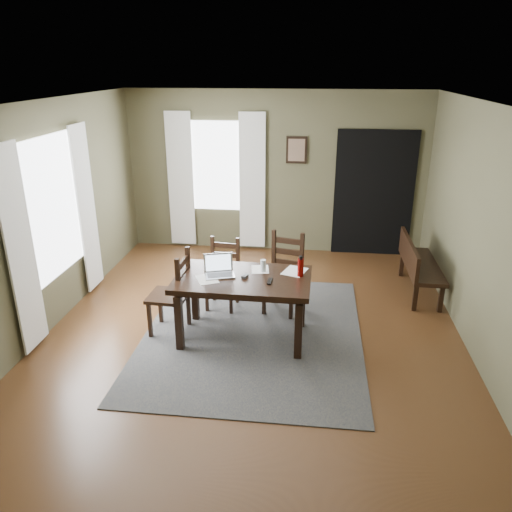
# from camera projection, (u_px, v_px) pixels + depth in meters

# --- Properties ---
(ground) EXTENTS (5.00, 6.00, 0.01)m
(ground) POSITION_uv_depth(u_px,v_px,m) (253.00, 334.00, 6.09)
(ground) COLOR #492C16
(room_shell) EXTENTS (5.02, 6.02, 2.71)m
(room_shell) POSITION_uv_depth(u_px,v_px,m) (253.00, 189.00, 5.43)
(room_shell) COLOR #4F4C33
(room_shell) RESTS_ON ground
(rug) EXTENTS (2.60, 3.20, 0.01)m
(rug) POSITION_uv_depth(u_px,v_px,m) (253.00, 333.00, 6.09)
(rug) COLOR #373737
(rug) RESTS_ON ground
(dining_table) EXTENTS (1.57, 0.96, 0.78)m
(dining_table) POSITION_uv_depth(u_px,v_px,m) (243.00, 285.00, 5.76)
(dining_table) COLOR black
(dining_table) RESTS_ON rug
(chair_end) EXTENTS (0.48, 0.48, 1.03)m
(chair_end) POSITION_uv_depth(u_px,v_px,m) (173.00, 294.00, 5.95)
(chair_end) COLOR black
(chair_end) RESTS_ON rug
(chair_back_left) EXTENTS (0.44, 0.45, 0.93)m
(chair_back_left) POSITION_uv_depth(u_px,v_px,m) (223.00, 275.00, 6.62)
(chair_back_left) COLOR black
(chair_back_left) RESTS_ON rug
(chair_back_right) EXTENTS (0.55, 0.55, 1.04)m
(chair_back_right) POSITION_uv_depth(u_px,v_px,m) (284.00, 274.00, 6.51)
(chair_back_right) COLOR black
(chair_back_right) RESTS_ON rug
(bench) EXTENTS (0.44, 1.36, 0.77)m
(bench) POSITION_uv_depth(u_px,v_px,m) (417.00, 262.00, 7.03)
(bench) COLOR black
(bench) RESTS_ON ground
(laptop) EXTENTS (0.40, 0.35, 0.23)m
(laptop) POSITION_uv_depth(u_px,v_px,m) (219.00, 269.00, 5.78)
(laptop) COLOR #B7B7BC
(laptop) RESTS_ON dining_table
(computer_mouse) EXTENTS (0.08, 0.10, 0.03)m
(computer_mouse) POSITION_uv_depth(u_px,v_px,m) (245.00, 276.00, 5.71)
(computer_mouse) COLOR #3F3F42
(computer_mouse) RESTS_ON dining_table
(tv_remote) EXTENTS (0.05, 0.17, 0.02)m
(tv_remote) POSITION_uv_depth(u_px,v_px,m) (270.00, 281.00, 5.59)
(tv_remote) COLOR black
(tv_remote) RESTS_ON dining_table
(drinking_glass) EXTENTS (0.09, 0.09, 0.14)m
(drinking_glass) POSITION_uv_depth(u_px,v_px,m) (263.00, 266.00, 5.86)
(drinking_glass) COLOR silver
(drinking_glass) RESTS_ON dining_table
(water_bottle) EXTENTS (0.08, 0.08, 0.25)m
(water_bottle) POSITION_uv_depth(u_px,v_px,m) (301.00, 267.00, 5.71)
(water_bottle) COLOR #970F0B
(water_bottle) RESTS_ON dining_table
(paper_a) EXTENTS (0.33, 0.36, 0.00)m
(paper_a) POSITION_uv_depth(u_px,v_px,m) (207.00, 279.00, 5.66)
(paper_a) COLOR white
(paper_a) RESTS_ON dining_table
(paper_c) EXTENTS (0.24, 0.29, 0.00)m
(paper_c) POSITION_uv_depth(u_px,v_px,m) (260.00, 269.00, 5.93)
(paper_c) COLOR white
(paper_c) RESTS_ON dining_table
(paper_d) EXTENTS (0.33, 0.37, 0.00)m
(paper_d) POSITION_uv_depth(u_px,v_px,m) (295.00, 271.00, 5.88)
(paper_d) COLOR white
(paper_d) RESTS_ON dining_table
(window_left) EXTENTS (0.01, 1.30, 1.70)m
(window_left) POSITION_uv_depth(u_px,v_px,m) (52.00, 208.00, 6.02)
(window_left) COLOR white
(window_left) RESTS_ON ground
(window_back) EXTENTS (1.00, 0.01, 1.50)m
(window_back) POSITION_uv_depth(u_px,v_px,m) (216.00, 166.00, 8.42)
(window_back) COLOR white
(window_back) RESTS_ON ground
(curtain_left_near) EXTENTS (0.03, 0.48, 2.30)m
(curtain_left_near) POSITION_uv_depth(u_px,v_px,m) (20.00, 251.00, 5.35)
(curtain_left_near) COLOR silver
(curtain_left_near) RESTS_ON ground
(curtain_left_far) EXTENTS (0.03, 0.48, 2.30)m
(curtain_left_far) POSITION_uv_depth(u_px,v_px,m) (87.00, 209.00, 6.87)
(curtain_left_far) COLOR silver
(curtain_left_far) RESTS_ON ground
(curtain_back_left) EXTENTS (0.44, 0.03, 2.30)m
(curtain_back_left) POSITION_uv_depth(u_px,v_px,m) (181.00, 180.00, 8.55)
(curtain_back_left) COLOR silver
(curtain_back_left) RESTS_ON ground
(curtain_back_right) EXTENTS (0.44, 0.03, 2.30)m
(curtain_back_right) POSITION_uv_depth(u_px,v_px,m) (252.00, 182.00, 8.42)
(curtain_back_right) COLOR silver
(curtain_back_right) RESTS_ON ground
(framed_picture) EXTENTS (0.34, 0.03, 0.44)m
(framed_picture) POSITION_uv_depth(u_px,v_px,m) (297.00, 150.00, 8.16)
(framed_picture) COLOR black
(framed_picture) RESTS_ON ground
(doorway_back) EXTENTS (1.30, 0.03, 2.10)m
(doorway_back) POSITION_uv_depth(u_px,v_px,m) (374.00, 194.00, 8.27)
(doorway_back) COLOR black
(doorway_back) RESTS_ON ground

